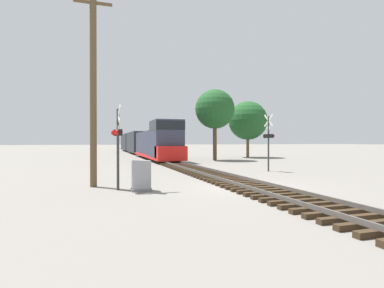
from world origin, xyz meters
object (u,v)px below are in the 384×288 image
freight_train (140,143)px  tree_far_right (215,109)px  relay_cabinet (141,176)px  crossing_signal_near (117,138)px  utility_pole (93,87)px  tree_mid_background (248,121)px  crossing_signal_far (269,138)px

freight_train → tree_far_right: bearing=-71.5°
relay_cabinet → crossing_signal_near: bearing=151.3°
utility_pole → tree_mid_background: size_ratio=1.22×
freight_train → crossing_signal_far: size_ratio=11.52×
tree_far_right → tree_mid_background: (6.71, 4.51, -0.88)m
crossing_signal_near → utility_pole: bearing=-152.5°
utility_pole → tree_far_right: (13.31, 17.39, 1.11)m
utility_pole → tree_mid_background: 29.66m
tree_mid_background → crossing_signal_far: bearing=-113.6°
relay_cabinet → utility_pole: bearing=136.5°
freight_train → tree_far_right: tree_far_right is taller
crossing_signal_near → crossing_signal_far: bearing=106.4°
crossing_signal_far → utility_pole: utility_pole is taller
freight_train → relay_cabinet: freight_train is taller
crossing_signal_far → utility_pole: (-12.20, -4.01, 2.39)m
freight_train → tree_far_right: size_ratio=5.83×
freight_train → utility_pole: 36.93m
freight_train → tree_mid_background: 19.52m
relay_cabinet → tree_far_right: tree_far_right is taller
freight_train → crossing_signal_near: freight_train is taller
relay_cabinet → utility_pole: size_ratio=0.14×
tree_far_right → tree_mid_background: size_ratio=1.07×
crossing_signal_near → utility_pole: (-1.04, 1.39, 2.51)m
relay_cabinet → tree_mid_background: bearing=53.0°
relay_cabinet → tree_far_right: (11.26, 19.32, 5.31)m
relay_cabinet → utility_pole: 5.05m
crossing_signal_near → crossing_signal_far: (11.15, 5.40, 0.12)m
crossing_signal_far → tree_mid_background: 19.69m
tree_far_right → tree_mid_background: 8.13m
freight_train → utility_pole: bearing=-101.0°
crossing_signal_near → tree_far_right: size_ratio=0.46×
crossing_signal_far → utility_pole: bearing=98.5°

